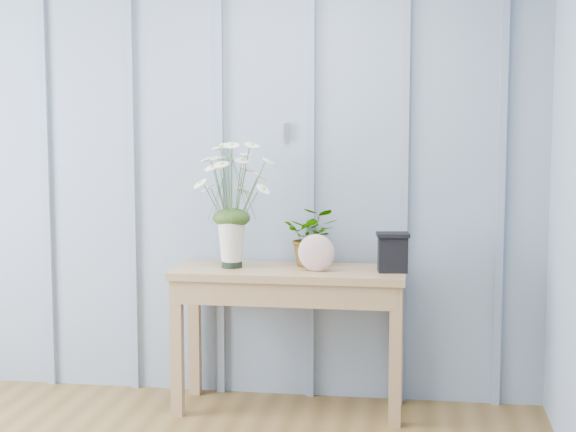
% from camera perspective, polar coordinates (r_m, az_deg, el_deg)
% --- Properties ---
extents(room_shell, '(4.00, 4.50, 2.50)m').
position_cam_1_polar(room_shell, '(3.65, -13.29, 13.44)').
color(room_shell, '#8594A9').
rests_on(room_shell, ground).
extents(sideboard, '(1.20, 0.45, 0.75)m').
position_cam_1_polar(sideboard, '(4.59, 0.09, -4.83)').
color(sideboard, '#9C744B').
rests_on(sideboard, ground).
extents(daisy_vase, '(0.48, 0.36, 0.67)m').
position_cam_1_polar(daisy_vase, '(4.56, -3.69, 1.90)').
color(daisy_vase, black).
rests_on(daisy_vase, sideboard).
extents(spider_plant, '(0.29, 0.25, 0.31)m').
position_cam_1_polar(spider_plant, '(4.64, 1.59, -1.32)').
color(spider_plant, '#233E14').
rests_on(spider_plant, sideboard).
extents(felt_disc_vessel, '(0.20, 0.07, 0.19)m').
position_cam_1_polar(felt_disc_vessel, '(4.47, 1.85, -2.40)').
color(felt_disc_vessel, '#8F4956').
rests_on(felt_disc_vessel, sideboard).
extents(carved_box, '(0.18, 0.15, 0.20)m').
position_cam_1_polar(carved_box, '(4.49, 6.78, -2.32)').
color(carved_box, black).
rests_on(carved_box, sideboard).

